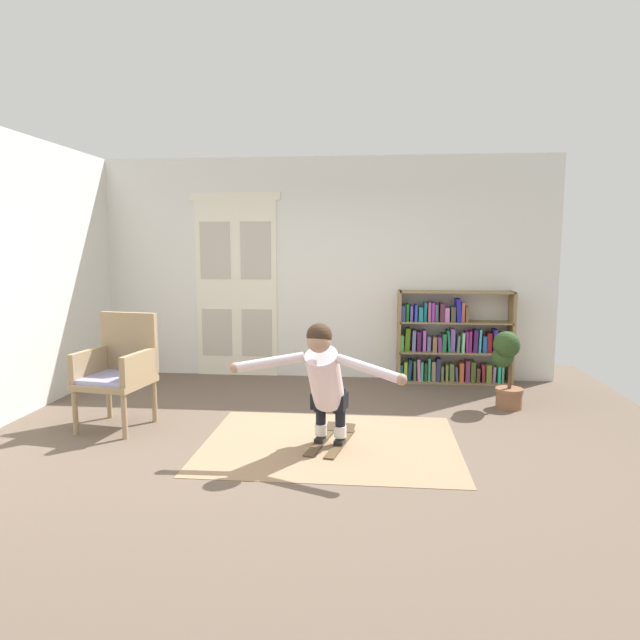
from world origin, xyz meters
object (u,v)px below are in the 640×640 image
potted_plant (507,357)px  skis_pair (331,440)px  wicker_chair (119,367)px  person_skier (324,376)px  bookshelf (450,342)px

potted_plant → skis_pair: bearing=-144.1°
wicker_chair → person_skier: size_ratio=0.75×
potted_plant → skis_pair: 2.30m
person_skier → potted_plant: bearing=39.4°
wicker_chair → potted_plant: size_ratio=1.30×
skis_pair → person_skier: person_skier is taller
wicker_chair → skis_pair: 2.19m
potted_plant → person_skier: 2.40m
potted_plant → person_skier: bearing=-140.6°
wicker_chair → skis_pair: (2.10, -0.30, -0.56)m
bookshelf → skis_pair: bearing=-119.3°
wicker_chair → person_skier: (2.05, -0.51, 0.08)m
wicker_chair → potted_plant: 4.04m
person_skier → wicker_chair: bearing=166.0°
bookshelf → wicker_chair: (-3.44, -2.10, 0.06)m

